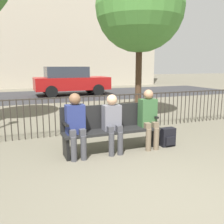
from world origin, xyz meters
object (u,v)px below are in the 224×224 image
object	(u,v)px
seated_person_2	(149,116)
tree_1	(140,7)
seated_person_1	(113,121)
backpack	(168,137)
park_bench	(110,126)
seated_person_0	(76,122)
parked_car_0	(70,80)

from	to	relation	value
seated_person_2	tree_1	xyz separation A→B (m)	(1.24, 2.82, 2.76)
seated_person_1	backpack	distance (m)	1.32
park_bench	seated_person_2	world-z (taller)	seated_person_2
seated_person_0	seated_person_1	world-z (taller)	seated_person_0
seated_person_0	parked_car_0	size ratio (longest dim) A/B	0.29
backpack	tree_1	distance (m)	4.41
seated_person_1	backpack	bearing A→B (deg)	-2.90
seated_person_1	parked_car_0	distance (m)	9.98
park_bench	seated_person_1	distance (m)	0.20
seated_person_2	tree_1	distance (m)	4.14
seated_person_0	seated_person_2	xyz separation A→B (m)	(1.51, 0.00, -0.00)
backpack	seated_person_0	bearing A→B (deg)	178.07
seated_person_0	seated_person_1	xyz separation A→B (m)	(0.72, -0.00, -0.03)
park_bench	seated_person_1	size ratio (longest dim) A/B	1.70
backpack	seated_person_1	bearing A→B (deg)	177.10
seated_person_2	backpack	world-z (taller)	seated_person_2
tree_1	park_bench	bearing A→B (deg)	-126.97
park_bench	backpack	xyz separation A→B (m)	(1.22, -0.20, -0.31)
tree_1	seated_person_1	bearing A→B (deg)	-125.77
seated_person_0	seated_person_2	size ratio (longest dim) A/B	0.99
park_bench	tree_1	distance (m)	4.46
seated_person_0	seated_person_2	world-z (taller)	seated_person_2
park_bench	backpack	size ratio (longest dim) A/B	4.98
backpack	tree_1	xyz separation A→B (m)	(0.80, 2.89, 3.24)
backpack	parked_car_0	distance (m)	9.97
parked_car_0	seated_person_0	bearing A→B (deg)	-101.96
seated_person_0	parked_car_0	bearing A→B (deg)	78.04
seated_person_2	tree_1	world-z (taller)	tree_1
park_bench	parked_car_0	size ratio (longest dim) A/B	0.46
seated_person_1	backpack	world-z (taller)	seated_person_1
seated_person_2	parked_car_0	distance (m)	9.90
seated_person_2	seated_person_1	bearing A→B (deg)	-179.72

